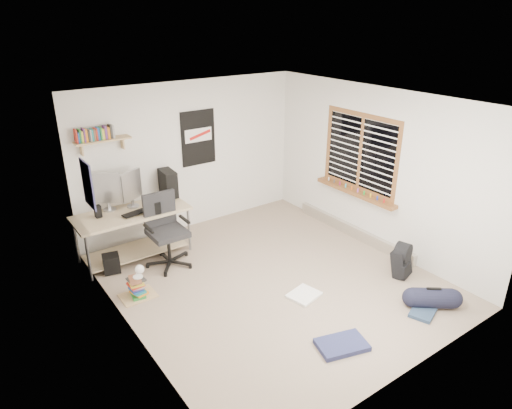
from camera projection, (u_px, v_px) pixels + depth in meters
floor at (271, 280)px, 6.43m from camera, size 4.00×4.50×0.01m
ceiling at (273, 101)px, 5.45m from camera, size 4.00×4.50×0.01m
back_wall at (191, 156)px, 7.63m from camera, size 4.00×0.01×2.50m
left_wall at (123, 239)px, 4.87m from camera, size 0.01×4.50×2.50m
right_wall at (376, 169)px, 7.01m from camera, size 0.01×4.50×2.50m
desk at (134, 235)px, 6.91m from camera, size 1.69×0.78×0.76m
monitor_left at (108, 195)px, 6.73m from camera, size 0.41×0.33×0.47m
monitor_right at (132, 192)px, 6.85m from camera, size 0.41×0.28×0.45m
pc_tower at (168, 183)px, 7.26m from camera, size 0.22×0.41×0.42m
keyboard at (135, 213)px, 6.67m from camera, size 0.41×0.21×0.02m
speaker_left at (98, 211)px, 6.53m from camera, size 0.09×0.09×0.18m
speaker_right at (158, 208)px, 6.65m from camera, size 0.11×0.11×0.18m
office_chair at (168, 235)px, 6.63m from camera, size 0.72×0.72×1.09m
wall_shelf at (103, 140)px, 6.57m from camera, size 0.80×0.22×0.24m
poster_back_wall at (198, 138)px, 7.58m from camera, size 0.62×0.03×0.92m
poster_left_wall at (88, 184)px, 5.69m from camera, size 0.02×0.42×0.60m
window at (360, 153)px, 7.13m from camera, size 0.10×1.50×1.26m
baseboard_heater at (353, 231)px, 7.66m from camera, size 0.08×2.50×0.18m
backpack at (401, 263)px, 6.47m from camera, size 0.36×0.32×0.40m
duffel_bag at (432, 297)px, 5.79m from camera, size 0.36×0.36×0.51m
tshirt at (304, 295)px, 6.05m from camera, size 0.46×0.41×0.04m
jeans_a at (342, 345)px, 5.13m from camera, size 0.63×0.49×0.06m
jeans_b at (423, 312)px, 5.69m from camera, size 0.43×0.37×0.04m
book_stack at (137, 286)px, 6.00m from camera, size 0.50×0.45×0.29m
desk_lamp at (137, 272)px, 5.91m from camera, size 0.16×0.23×0.21m
subwoofer at (111, 263)px, 6.57m from camera, size 0.28×0.28×0.26m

